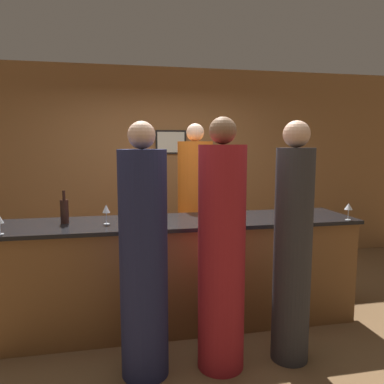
% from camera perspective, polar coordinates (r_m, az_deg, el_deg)
% --- Properties ---
extents(ground_plane, '(14.00, 14.00, 0.00)m').
position_cam_1_polar(ground_plane, '(3.85, -1.45, -19.17)').
color(ground_plane, brown).
extents(back_wall, '(8.00, 0.08, 2.80)m').
position_cam_1_polar(back_wall, '(5.44, -5.18, 3.90)').
color(back_wall, olive).
rests_on(back_wall, ground_plane).
extents(bar_counter, '(3.32, 0.74, 1.01)m').
position_cam_1_polar(bar_counter, '(3.66, -1.47, -12.04)').
color(bar_counter, brown).
rests_on(bar_counter, ground_plane).
extents(bartender, '(0.40, 0.40, 1.95)m').
position_cam_1_polar(bartender, '(4.33, 0.48, -3.57)').
color(bartender, orange).
rests_on(bartender, ground_plane).
extents(guest_0, '(0.29, 0.29, 1.89)m').
position_cam_1_polar(guest_0, '(3.05, 15.07, -8.56)').
color(guest_0, '#2D2D33').
rests_on(guest_0, ground_plane).
extents(guest_1, '(0.36, 0.36, 1.91)m').
position_cam_1_polar(guest_1, '(2.86, 4.52, -9.52)').
color(guest_1, maroon).
rests_on(guest_1, ground_plane).
extents(guest_2, '(0.35, 0.35, 1.88)m').
position_cam_1_polar(guest_2, '(2.78, -7.37, -10.40)').
color(guest_2, '#1E234C').
rests_on(guest_2, ground_plane).
extents(wine_bottle_0, '(0.07, 0.07, 0.30)m').
position_cam_1_polar(wine_bottle_0, '(3.55, -18.86, -2.73)').
color(wine_bottle_0, black).
rests_on(wine_bottle_0, bar_counter).
extents(wine_glass_0, '(0.07, 0.07, 0.18)m').
position_cam_1_polar(wine_glass_0, '(3.40, -12.95, -2.60)').
color(wine_glass_0, silver).
rests_on(wine_glass_0, bar_counter).
extents(wine_glass_1, '(0.08, 0.08, 0.16)m').
position_cam_1_polar(wine_glass_1, '(3.79, 22.75, -2.12)').
color(wine_glass_1, silver).
rests_on(wine_glass_1, bar_counter).
extents(wine_glass_2, '(0.06, 0.06, 0.16)m').
position_cam_1_polar(wine_glass_2, '(3.31, -27.28, -3.81)').
color(wine_glass_2, silver).
rests_on(wine_glass_2, bar_counter).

